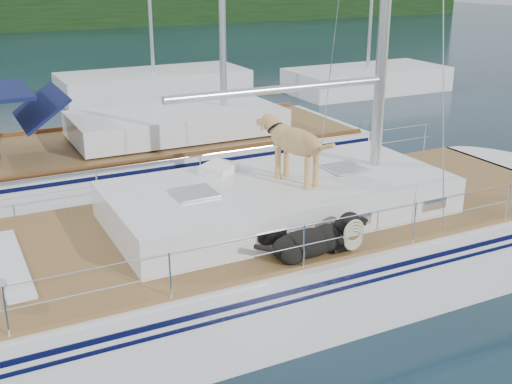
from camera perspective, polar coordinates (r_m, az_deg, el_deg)
ground at (r=10.23m, az=-2.02°, el=-9.24°), size 120.00×120.00×0.00m
main_sailboat at (r=9.95m, az=-1.54°, el=-5.71°), size 12.00×3.80×14.01m
neighbor_sailboat at (r=15.01m, az=-10.82°, el=2.63°), size 11.00×3.50×13.30m
bg_boat_center at (r=25.74m, az=-9.06°, el=9.44°), size 7.20×3.00×11.65m
bg_boat_east at (r=26.72m, az=9.83°, el=9.78°), size 6.40×3.00×11.65m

